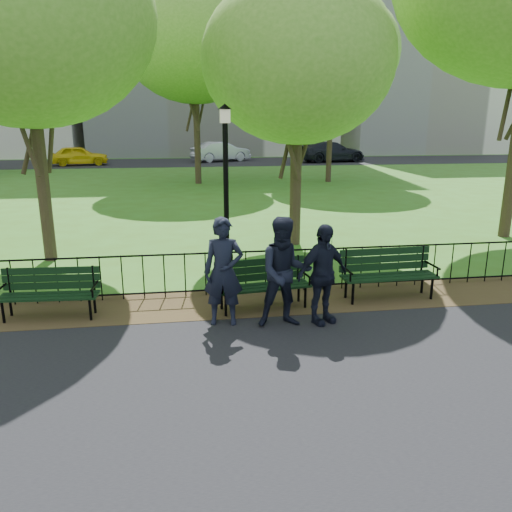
{
  "coord_description": "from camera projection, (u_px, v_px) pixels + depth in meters",
  "views": [
    {
      "loc": [
        -1.39,
        -7.42,
        3.38
      ],
      "look_at": [
        -0.07,
        1.5,
        0.92
      ],
      "focal_mm": 35.0,
      "sensor_mm": 36.0,
      "label": 1
    }
  ],
  "objects": [
    {
      "name": "tree_near_e",
      "position": [
        298.0,
        61.0,
        12.86
      ],
      "size": [
        5.03,
        5.03,
        7.01
      ],
      "color": "#2D2116",
      "rests_on": "ground"
    },
    {
      "name": "taxi",
      "position": [
        79.0,
        156.0,
        38.42
      ],
      "size": [
        4.62,
        2.53,
        1.49
      ],
      "primitive_type": "imported",
      "rotation": [
        0.0,
        0.0,
        1.76
      ],
      "color": "yellow",
      "rests_on": "far_street"
    },
    {
      "name": "apartment_mid",
      "position": [
        209.0,
        1.0,
        50.32
      ],
      "size": [
        24.0,
        15.0,
        30.0
      ],
      "primitive_type": "cube",
      "color": "beige",
      "rests_on": "ground"
    },
    {
      "name": "asphalt_path",
      "position": [
        335.0,
        474.0,
        4.92
      ],
      "size": [
        60.0,
        9.2,
        0.01
      ],
      "primitive_type": "cube",
      "color": "black",
      "rests_on": "ground"
    },
    {
      "name": "tree_near_w",
      "position": [
        24.0,
        14.0,
        11.03
      ],
      "size": [
        5.84,
        5.84,
        8.14
      ],
      "color": "#2D2116",
      "rests_on": "ground"
    },
    {
      "name": "sedan_dark",
      "position": [
        331.0,
        152.0,
        41.58
      ],
      "size": [
        6.1,
        3.38,
        1.67
      ],
      "primitive_type": "imported",
      "rotation": [
        0.0,
        0.0,
        1.76
      ],
      "color": "black",
      "rests_on": "far_street"
    },
    {
      "name": "person_right",
      "position": [
        322.0,
        274.0,
        8.4
      ],
      "size": [
        1.09,
        0.79,
        1.73
      ],
      "primitive_type": "imported",
      "rotation": [
        0.0,
        0.0,
        0.42
      ],
      "color": "black",
      "rests_on": "asphalt_path"
    },
    {
      "name": "tree_far_c",
      "position": [
        194.0,
        38.0,
        25.65
      ],
      "size": [
        7.71,
        7.71,
        10.74
      ],
      "color": "#2D2116",
      "rests_on": "ground"
    },
    {
      "name": "lamppost",
      "position": [
        226.0,
        178.0,
        11.91
      ],
      "size": [
        0.34,
        0.34,
        3.75
      ],
      "color": "black",
      "rests_on": "ground"
    },
    {
      "name": "apartment_east",
      "position": [
        430.0,
        39.0,
        54.49
      ],
      "size": [
        20.0,
        15.0,
        24.0
      ],
      "primitive_type": "cube",
      "color": "silver",
      "rests_on": "ground"
    },
    {
      "name": "iron_fence",
      "position": [
        256.0,
        270.0,
        9.94
      ],
      "size": [
        24.06,
        0.06,
        1.0
      ],
      "color": "black",
      "rests_on": "ground"
    },
    {
      "name": "tree_far_e",
      "position": [
        333.0,
        52.0,
        26.61
      ],
      "size": [
        7.11,
        7.11,
        9.91
      ],
      "color": "#2D2116",
      "rests_on": "ground"
    },
    {
      "name": "park_bench_main",
      "position": [
        249.0,
        279.0,
        9.04
      ],
      "size": [
        1.79,
        0.76,
        0.98
      ],
      "rotation": [
        0.0,
        0.0,
        0.13
      ],
      "color": "black",
      "rests_on": "ground"
    },
    {
      "name": "far_street",
      "position": [
        198.0,
        162.0,
        41.57
      ],
      "size": [
        70.0,
        9.0,
        0.01
      ],
      "primitive_type": "cube",
      "color": "black",
      "rests_on": "ground"
    },
    {
      "name": "person_mid",
      "position": [
        285.0,
        273.0,
        8.25
      ],
      "size": [
        0.91,
        0.47,
        1.87
      ],
      "primitive_type": "imported",
      "rotation": [
        0.0,
        0.0,
        0.0
      ],
      "color": "black",
      "rests_on": "asphalt_path"
    },
    {
      "name": "dirt_strip",
      "position": [
        260.0,
        301.0,
        9.6
      ],
      "size": [
        60.0,
        1.6,
        0.01
      ],
      "primitive_type": "cube",
      "color": "#3E2F19",
      "rests_on": "ground"
    },
    {
      "name": "sedan_silver",
      "position": [
        221.0,
        152.0,
        42.03
      ],
      "size": [
        5.25,
        3.57,
        1.64
      ],
      "primitive_type": "imported",
      "rotation": [
        0.0,
        0.0,
        1.98
      ],
      "color": "#B7BAC0",
      "rests_on": "far_street"
    },
    {
      "name": "park_bench_right_a",
      "position": [
        387.0,
        268.0,
        9.7
      ],
      "size": [
        1.88,
        0.64,
        1.05
      ],
      "rotation": [
        0.0,
        0.0,
        0.04
      ],
      "color": "black",
      "rests_on": "ground"
    },
    {
      "name": "park_bench_left_a",
      "position": [
        50.0,
        288.0,
        8.75
      ],
      "size": [
        1.71,
        0.62,
        0.95
      ],
      "rotation": [
        0.0,
        0.0,
        -0.06
      ],
      "color": "black",
      "rests_on": "ground"
    },
    {
      "name": "ground",
      "position": [
        273.0,
        334.0,
        8.17
      ],
      "size": [
        120.0,
        120.0,
        0.0
      ],
      "primitive_type": "plane",
      "color": "#3B681B"
    },
    {
      "name": "person_left",
      "position": [
        224.0,
        272.0,
        8.35
      ],
      "size": [
        0.73,
        0.53,
        1.84
      ],
      "primitive_type": "imported",
      "rotation": [
        0.0,
        0.0,
        -0.14
      ],
      "color": "black",
      "rests_on": "asphalt_path"
    }
  ]
}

